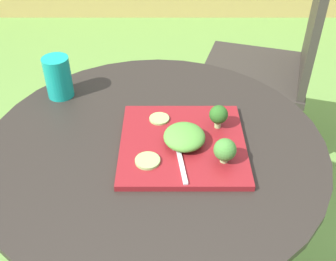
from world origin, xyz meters
TOP-DOWN VIEW (x-y plane):
  - patio_table at (0.00, 0.00)m, footprint 0.81×0.81m
  - patio_chair at (0.50, 0.79)m, footprint 0.55×0.55m
  - salad_plate at (0.07, -0.02)m, footprint 0.29×0.29m
  - drinking_glass at (-0.26, 0.20)m, footprint 0.07×0.07m
  - fork at (0.06, -0.06)m, footprint 0.04×0.15m
  - lettuce_mound at (0.07, -0.02)m, footprint 0.10×0.10m
  - broccoli_floret_0 at (0.15, -0.08)m, footprint 0.05×0.05m
  - broccoli_floret_1 at (0.15, 0.04)m, footprint 0.04×0.04m
  - cucumber_slice_0 at (-0.01, -0.09)m, footprint 0.05×0.05m
  - cucumber_slice_1 at (0.01, 0.07)m, footprint 0.05×0.05m

SIDE VIEW (x-z plane):
  - patio_table at x=0.00m, z-range 0.07..0.79m
  - patio_chair at x=0.50m, z-range 0.08..0.98m
  - salad_plate at x=0.07m, z-range 0.72..0.73m
  - fork at x=0.06m, z-range 0.73..0.74m
  - cucumber_slice_1 at x=0.01m, z-range 0.73..0.74m
  - cucumber_slice_0 at x=-0.01m, z-range 0.73..0.74m
  - lettuce_mound at x=0.07m, z-range 0.73..0.77m
  - broccoli_floret_0 at x=0.15m, z-range 0.74..0.79m
  - broccoli_floret_1 at x=0.15m, z-range 0.74..0.80m
  - drinking_glass at x=-0.26m, z-range 0.71..0.83m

